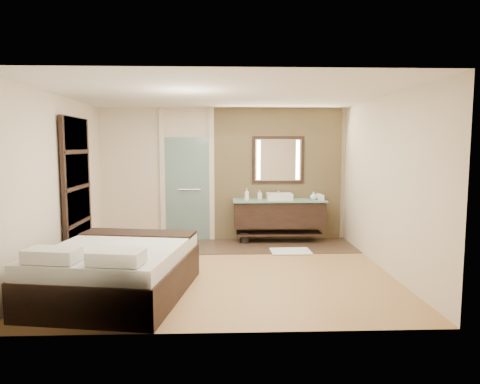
{
  "coord_description": "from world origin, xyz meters",
  "views": [
    {
      "loc": [
        0.01,
        -6.51,
        1.94
      ],
      "look_at": [
        0.27,
        0.6,
        1.17
      ],
      "focal_mm": 32.0,
      "sensor_mm": 36.0,
      "label": 1
    }
  ],
  "objects_px": {
    "mirror_unit": "(278,160)",
    "bed": "(117,270)",
    "waste_bin": "(245,238)",
    "vanity": "(279,214)"
  },
  "relations": [
    {
      "from": "bed",
      "to": "waste_bin",
      "type": "bearing_deg",
      "value": 67.98
    },
    {
      "from": "waste_bin",
      "to": "bed",
      "type": "bearing_deg",
      "value": -121.5
    },
    {
      "from": "bed",
      "to": "waste_bin",
      "type": "xyz_separation_m",
      "value": [
        1.79,
        2.93,
        -0.23
      ]
    },
    {
      "from": "vanity",
      "to": "waste_bin",
      "type": "bearing_deg",
      "value": -174.41
    },
    {
      "from": "waste_bin",
      "to": "mirror_unit",
      "type": "bearing_deg",
      "value": 23.82
    },
    {
      "from": "mirror_unit",
      "to": "vanity",
      "type": "bearing_deg",
      "value": -90.0
    },
    {
      "from": "mirror_unit",
      "to": "bed",
      "type": "relative_size",
      "value": 0.45
    },
    {
      "from": "mirror_unit",
      "to": "bed",
      "type": "xyz_separation_m",
      "value": [
        -2.49,
        -3.23,
        -1.31
      ]
    },
    {
      "from": "bed",
      "to": "mirror_unit",
      "type": "bearing_deg",
      "value": 61.9
    },
    {
      "from": "vanity",
      "to": "bed",
      "type": "height_order",
      "value": "vanity"
    }
  ]
}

